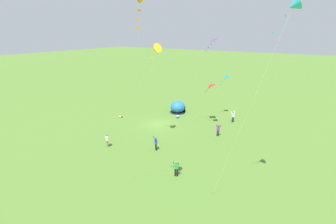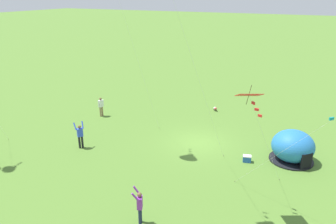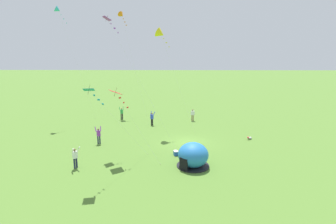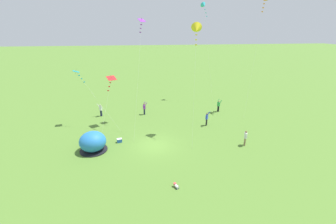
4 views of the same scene
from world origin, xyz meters
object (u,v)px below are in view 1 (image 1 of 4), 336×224
(popup_tent, at_px, (178,107))
(person_center_field, at_px, (107,140))
(kite_cyan, at_px, (294,6))
(cooler_box, at_px, (178,117))
(person_with_toddler, at_px, (218,129))
(person_arms_raised, at_px, (233,116))
(person_flying_kite, at_px, (156,143))
(kite_yellow, at_px, (156,49))
(toddler_crawling, at_px, (121,117))
(kite_teal, at_px, (225,78))
(kite_purple, at_px, (211,44))
(person_near_tent, at_px, (176,168))
(kite_red, at_px, (211,86))

(popup_tent, distance_m, person_center_field, 16.18)
(person_center_field, height_order, kite_cyan, kite_cyan)
(cooler_box, bearing_deg, person_with_toddler, 69.31)
(person_arms_raised, distance_m, person_flying_kite, 15.12)
(popup_tent, height_order, cooler_box, popup_tent)
(person_with_toddler, bearing_deg, kite_yellow, -48.62)
(toddler_crawling, distance_m, kite_cyan, 29.96)
(person_flying_kite, xyz_separation_m, person_center_field, (2.55, -5.73, -0.03))
(person_flying_kite, bearing_deg, person_with_toddler, 147.19)
(person_arms_raised, distance_m, kite_teal, 6.38)
(kite_purple, bearing_deg, kite_yellow, -39.37)
(person_near_tent, bearing_deg, toddler_crawling, -119.79)
(popup_tent, bearing_deg, kite_yellow, 16.12)
(person_with_toddler, distance_m, kite_purple, 11.52)
(cooler_box, xyz_separation_m, person_near_tent, (14.36, 7.98, 0.78))
(kite_teal, bearing_deg, popup_tent, -72.41)
(person_near_tent, xyz_separation_m, kite_teal, (-19.32, -1.87, 5.63))
(person_flying_kite, bearing_deg, toddler_crawling, -117.62)
(person_arms_raised, xyz_separation_m, person_with_toddler, (6.25, -0.22, 0.00))
(person_with_toddler, xyz_separation_m, person_center_field, (10.46, -10.82, -0.03))
(person_arms_raised, bearing_deg, kite_teal, -127.63)
(person_arms_raised, xyz_separation_m, person_center_field, (16.71, -11.04, -0.03))
(person_center_field, xyz_separation_m, kite_red, (-14.51, 7.77, 5.04))
(person_flying_kite, xyz_separation_m, kite_cyan, (2.52, 12.80, 14.39))
(kite_red, bearing_deg, person_with_toddler, 36.99)
(kite_yellow, bearing_deg, kite_teal, 162.72)
(cooler_box, relative_size, person_flying_kite, 0.32)
(kite_yellow, bearing_deg, kite_purple, 140.63)
(cooler_box, bearing_deg, kite_cyan, 49.67)
(person_with_toddler, bearing_deg, kite_cyan, 36.42)
(person_with_toddler, distance_m, person_near_tent, 11.24)
(person_arms_raised, xyz_separation_m, kite_teal, (-1.83, -2.38, 5.63))
(person_flying_kite, bearing_deg, person_arms_raised, 159.42)
(person_flying_kite, bearing_deg, kite_red, 170.28)
(person_arms_raised, relative_size, person_center_field, 1.10)
(person_with_toddler, bearing_deg, person_flying_kite, -32.81)
(cooler_box, relative_size, kite_teal, 0.08)
(person_arms_raised, xyz_separation_m, kite_red, (2.20, -3.27, 5.00))
(kite_red, bearing_deg, kite_teal, 167.56)
(toddler_crawling, relative_size, kite_red, 0.08)
(popup_tent, distance_m, person_arms_raised, 9.96)
(person_near_tent, xyz_separation_m, kite_purple, (-11.24, -1.49, 11.39))
(person_with_toddler, distance_m, kite_red, 7.12)
(toddler_crawling, height_order, person_arms_raised, person_arms_raised)
(cooler_box, distance_m, kite_red, 7.84)
(person_near_tent, relative_size, kite_yellow, 0.15)
(person_flying_kite, distance_m, person_near_tent, 5.85)
(person_with_toddler, relative_size, kite_teal, 0.26)
(popup_tent, height_order, person_flying_kite, popup_tent)
(person_arms_raised, xyz_separation_m, person_flying_kite, (14.16, -5.32, -0.00))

